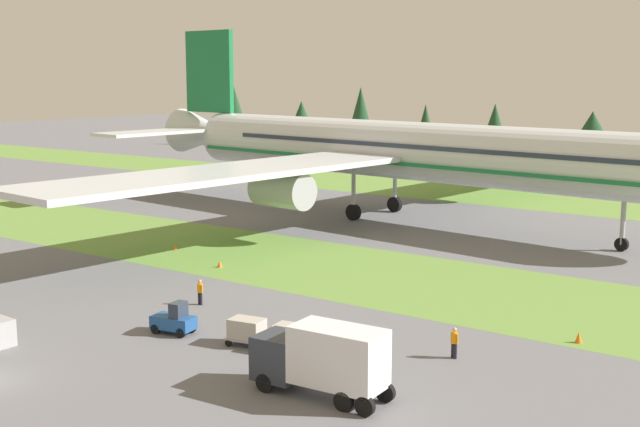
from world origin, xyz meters
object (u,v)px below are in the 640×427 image
(taxiway_marker_0, at_px, (579,337))
(taxiway_marker_1, at_px, (175,247))
(baggage_tug, at_px, (174,320))
(ground_crew_loader, at_px, (454,342))
(taxiway_marker_2, at_px, (220,264))
(cargo_dolly_second, at_px, (292,336))
(cargo_dolly_lead, at_px, (247,329))
(airliner, at_px, (390,149))
(ground_crew_marshaller, at_px, (200,291))
(catering_truck, at_px, (322,358))

(taxiway_marker_0, bearing_deg, taxiway_marker_1, 172.90)
(baggage_tug, relative_size, ground_crew_loader, 1.61)
(taxiway_marker_2, bearing_deg, cargo_dolly_second, -36.54)
(cargo_dolly_second, bearing_deg, taxiway_marker_0, -58.93)
(baggage_tug, height_order, cargo_dolly_lead, baggage_tug)
(airliner, relative_size, ground_crew_loader, 49.09)
(cargo_dolly_lead, xyz_separation_m, ground_crew_marshaller, (-8.16, 4.59, 0.03))
(airliner, xyz_separation_m, cargo_dolly_lead, (15.90, -41.50, -6.49))
(ground_crew_marshaller, relative_size, taxiway_marker_1, 3.82)
(airliner, height_order, taxiway_marker_2, airliner)
(airliner, height_order, cargo_dolly_lead, airliner)
(catering_truck, height_order, taxiway_marker_2, catering_truck)
(ground_crew_marshaller, xyz_separation_m, taxiway_marker_1, (-14.49, 11.76, -0.72))
(cargo_dolly_lead, bearing_deg, airliner, 10.28)
(catering_truck, bearing_deg, cargo_dolly_second, 46.46)
(cargo_dolly_lead, bearing_deg, cargo_dolly_second, -90.00)
(taxiway_marker_0, distance_m, taxiway_marker_2, 30.01)
(taxiway_marker_0, bearing_deg, ground_crew_loader, -124.71)
(ground_crew_loader, relative_size, taxiway_marker_0, 2.66)
(catering_truck, bearing_deg, taxiway_marker_0, -29.09)
(airliner, bearing_deg, taxiway_marker_2, 8.25)
(airliner, height_order, cargo_dolly_second, airliner)
(taxiway_marker_2, bearing_deg, airliner, 92.50)
(catering_truck, relative_size, taxiway_marker_2, 13.31)
(baggage_tug, bearing_deg, ground_crew_marshaller, 19.62)
(taxiway_marker_0, relative_size, taxiway_marker_1, 1.44)
(taxiway_marker_1, bearing_deg, baggage_tug, -44.29)
(taxiway_marker_1, distance_m, taxiway_marker_2, 8.45)
(cargo_dolly_lead, height_order, catering_truck, catering_truck)
(baggage_tug, xyz_separation_m, cargo_dolly_lead, (4.94, 0.93, 0.10))
(ground_crew_marshaller, relative_size, ground_crew_loader, 1.00)
(baggage_tug, bearing_deg, ground_crew_loader, -79.95)
(ground_crew_marshaller, distance_m, taxiway_marker_2, 11.08)
(baggage_tug, distance_m, ground_crew_marshaller, 6.39)
(cargo_dolly_second, bearing_deg, cargo_dolly_lead, 90.00)
(cargo_dolly_lead, bearing_deg, ground_crew_marshaller, 49.99)
(ground_crew_loader, relative_size, taxiway_marker_1, 3.82)
(cargo_dolly_second, relative_size, catering_truck, 0.34)
(baggage_tug, relative_size, catering_truck, 0.39)
(ground_crew_marshaller, relative_size, taxiway_marker_2, 3.26)
(baggage_tug, bearing_deg, cargo_dolly_lead, -90.00)
(baggage_tug, distance_m, taxiway_marker_0, 23.79)
(taxiway_marker_1, bearing_deg, taxiway_marker_0, -7.10)
(ground_crew_loader, bearing_deg, taxiway_marker_1, 2.01)
(airliner, distance_m, cargo_dolly_lead, 44.91)
(taxiway_marker_0, bearing_deg, ground_crew_marshaller, -163.28)
(baggage_tug, xyz_separation_m, catering_truck, (12.99, -2.83, 1.14))
(ground_crew_marshaller, height_order, taxiway_marker_2, ground_crew_marshaller)
(cargo_dolly_second, xyz_separation_m, catering_truck, (5.21, -4.30, 1.03))
(ground_crew_marshaller, xyz_separation_m, taxiway_marker_2, (-6.52, 8.94, -0.68))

